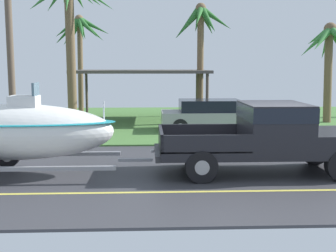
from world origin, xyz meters
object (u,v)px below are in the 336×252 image
(pickup_truck_towing, at_px, (272,134))
(palm_tree_near_right, at_px, (330,48))
(palm_tree_near_left, at_px, (80,35))
(palm_tree_far_right, at_px, (200,31))
(parked_sedan_near, at_px, (213,116))
(boat_on_trailer, at_px, (15,131))
(palm_tree_far_left, at_px, (69,10))
(carport_awning, at_px, (141,72))
(utility_pole, at_px, (9,25))

(pickup_truck_towing, height_order, palm_tree_near_right, palm_tree_near_right)
(palm_tree_near_left, xyz_separation_m, palm_tree_far_right, (6.31, -4.34, -0.06))
(parked_sedan_near, height_order, palm_tree_near_right, palm_tree_near_right)
(boat_on_trailer, bearing_deg, pickup_truck_towing, 0.00)
(palm_tree_far_right, bearing_deg, palm_tree_far_left, -155.83)
(pickup_truck_towing, distance_m, palm_tree_far_left, 10.54)
(palm_tree_far_left, xyz_separation_m, palm_tree_far_right, (5.66, 2.54, -0.63))
(palm_tree_near_right, height_order, palm_tree_far_left, palm_tree_far_left)
(carport_awning, bearing_deg, palm_tree_near_left, 138.90)
(palm_tree_near_left, bearing_deg, palm_tree_near_right, -18.01)
(pickup_truck_towing, bearing_deg, carport_awning, 108.07)
(pickup_truck_towing, xyz_separation_m, palm_tree_far_right, (-0.81, 9.80, 3.41))
(parked_sedan_near, height_order, utility_pole, utility_pole)
(palm_tree_near_right, bearing_deg, pickup_truck_towing, -119.07)
(palm_tree_near_left, bearing_deg, parked_sedan_near, -44.85)
(boat_on_trailer, xyz_separation_m, palm_tree_far_left, (0.25, 7.26, 3.92))
(boat_on_trailer, relative_size, palm_tree_near_left, 1.12)
(palm_tree_near_right, height_order, utility_pole, utility_pole)
(boat_on_trailer, bearing_deg, palm_tree_far_left, 88.02)
(palm_tree_far_right, bearing_deg, palm_tree_near_left, 145.46)
(pickup_truck_towing, xyz_separation_m, palm_tree_near_left, (-7.13, 14.15, 3.47))
(boat_on_trailer, distance_m, palm_tree_near_right, 16.06)
(palm_tree_near_right, height_order, palm_tree_far_right, palm_tree_far_right)
(boat_on_trailer, relative_size, palm_tree_near_right, 1.29)
(palm_tree_near_left, bearing_deg, palm_tree_far_right, -34.54)
(parked_sedan_near, height_order, palm_tree_far_right, palm_tree_far_right)
(palm_tree_near_left, relative_size, palm_tree_near_right, 1.15)
(boat_on_trailer, distance_m, palm_tree_far_left, 8.26)
(parked_sedan_near, xyz_separation_m, palm_tree_near_right, (6.03, 2.50, 3.00))
(carport_awning, relative_size, palm_tree_far_right, 1.15)
(boat_on_trailer, xyz_separation_m, parked_sedan_near, (6.27, 7.52, -0.49))
(palm_tree_near_left, xyz_separation_m, palm_tree_far_left, (0.65, -6.89, 0.57))
(pickup_truck_towing, height_order, parked_sedan_near, pickup_truck_towing)
(palm_tree_far_left, relative_size, palm_tree_far_right, 1.15)
(utility_pole, bearing_deg, carport_awning, 55.51)
(boat_on_trailer, bearing_deg, carport_awning, 74.33)
(pickup_truck_towing, bearing_deg, parked_sedan_near, 93.49)
(palm_tree_far_right, bearing_deg, parked_sedan_near, -81.15)
(parked_sedan_near, distance_m, utility_pole, 8.96)
(carport_awning, distance_m, palm_tree_near_left, 5.08)
(palm_tree_far_right, bearing_deg, boat_on_trailer, -121.10)
(palm_tree_near_left, relative_size, utility_pole, 0.69)
(palm_tree_near_right, bearing_deg, boat_on_trailer, -140.83)
(parked_sedan_near, height_order, palm_tree_near_left, palm_tree_near_left)
(parked_sedan_near, distance_m, carport_awning, 5.10)
(boat_on_trailer, height_order, carport_awning, carport_awning)
(utility_pole, bearing_deg, parked_sedan_near, 21.23)
(pickup_truck_towing, xyz_separation_m, utility_pole, (-8.12, 4.54, 3.21))
(pickup_truck_towing, height_order, palm_tree_far_right, palm_tree_far_right)
(pickup_truck_towing, bearing_deg, utility_pole, 150.76)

